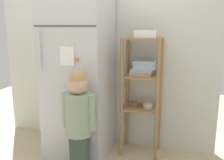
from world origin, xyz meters
TOP-DOWN VIEW (x-y plane):
  - ground_plane at (0.00, 0.00)m, footprint 6.00×6.00m
  - kitchen_wall_back at (0.00, 0.36)m, footprint 2.62×0.03m
  - refrigerator at (-0.16, 0.02)m, footprint 0.65×0.65m
  - child_standing at (0.02, -0.43)m, footprint 0.33×0.24m
  - pantry_shelf_unit at (0.50, 0.17)m, footprint 0.41×0.31m
  - fruit_bin at (0.53, 0.16)m, footprint 0.24×0.17m

SIDE VIEW (x-z plane):
  - ground_plane at x=0.00m, z-range 0.00..0.00m
  - child_standing at x=0.02m, z-range 0.11..1.13m
  - pantry_shelf_unit at x=0.50m, z-range 0.17..1.46m
  - refrigerator at x=-0.16m, z-range 0.00..1.83m
  - kitchen_wall_back at x=0.00m, z-range 0.00..2.33m
  - fruit_bin at x=0.53m, z-range 1.29..1.37m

